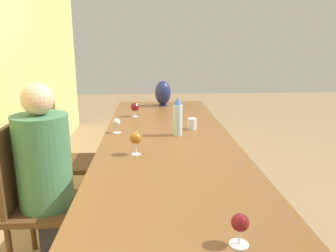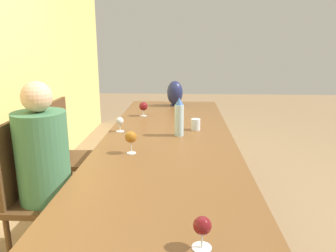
{
  "view_description": "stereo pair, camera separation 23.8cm",
  "coord_description": "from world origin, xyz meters",
  "px_view_note": "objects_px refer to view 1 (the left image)",
  "views": [
    {
      "loc": [
        -2.34,
        0.13,
        1.48
      ],
      "look_at": [
        -0.03,
        0.0,
        0.88
      ],
      "focal_mm": 35.0,
      "sensor_mm": 36.0,
      "label": 1
    },
    {
      "loc": [
        -2.34,
        -0.11,
        1.48
      ],
      "look_at": [
        -0.03,
        0.0,
        0.88
      ],
      "focal_mm": 35.0,
      "sensor_mm": 36.0,
      "label": 2
    }
  ],
  "objects_px": {
    "wine_glass_0": "(136,138)",
    "chair_near": "(35,196)",
    "water_tumbler": "(192,124)",
    "vase": "(163,93)",
    "wine_glass_3": "(240,224)",
    "wine_glass_2": "(116,123)",
    "person_near": "(47,174)",
    "water_bottle": "(178,117)",
    "chair_far": "(65,155)",
    "wine_glass_1": "(135,107)"
  },
  "relations": [
    {
      "from": "vase",
      "to": "wine_glass_3",
      "type": "height_order",
      "value": "vase"
    },
    {
      "from": "chair_far",
      "to": "water_bottle",
      "type": "bearing_deg",
      "value": -109.41
    },
    {
      "from": "water_tumbler",
      "to": "vase",
      "type": "bearing_deg",
      "value": 10.87
    },
    {
      "from": "water_tumbler",
      "to": "chair_near",
      "type": "xyz_separation_m",
      "value": [
        -0.62,
        1.08,
        -0.31
      ]
    },
    {
      "from": "water_tumbler",
      "to": "wine_glass_0",
      "type": "distance_m",
      "value": 0.73
    },
    {
      "from": "wine_glass_1",
      "to": "chair_far",
      "type": "relative_size",
      "value": 0.14
    },
    {
      "from": "wine_glass_0",
      "to": "wine_glass_3",
      "type": "bearing_deg",
      "value": -157.75
    },
    {
      "from": "wine_glass_0",
      "to": "wine_glass_2",
      "type": "bearing_deg",
      "value": 18.38
    },
    {
      "from": "wine_glass_0",
      "to": "water_tumbler",
      "type": "bearing_deg",
      "value": -36.32
    },
    {
      "from": "water_bottle",
      "to": "wine_glass_0",
      "type": "distance_m",
      "value": 0.52
    },
    {
      "from": "water_bottle",
      "to": "water_tumbler",
      "type": "distance_m",
      "value": 0.23
    },
    {
      "from": "wine_glass_2",
      "to": "chair_near",
      "type": "xyz_separation_m",
      "value": [
        -0.54,
        0.48,
        -0.34
      ]
    },
    {
      "from": "vase",
      "to": "wine_glass_0",
      "type": "height_order",
      "value": "vase"
    },
    {
      "from": "water_bottle",
      "to": "wine_glass_1",
      "type": "xyz_separation_m",
      "value": [
        0.66,
        0.35,
        -0.05
      ]
    },
    {
      "from": "water_tumbler",
      "to": "wine_glass_3",
      "type": "distance_m",
      "value": 1.57
    },
    {
      "from": "vase",
      "to": "wine_glass_3",
      "type": "distance_m",
      "value": 2.59
    },
    {
      "from": "chair_near",
      "to": "wine_glass_2",
      "type": "bearing_deg",
      "value": -41.56
    },
    {
      "from": "water_bottle",
      "to": "wine_glass_1",
      "type": "distance_m",
      "value": 0.75
    },
    {
      "from": "water_tumbler",
      "to": "vase",
      "type": "height_order",
      "value": "vase"
    },
    {
      "from": "vase",
      "to": "person_near",
      "type": "height_order",
      "value": "person_near"
    },
    {
      "from": "wine_glass_1",
      "to": "wine_glass_3",
      "type": "bearing_deg",
      "value": -167.68
    },
    {
      "from": "wine_glass_2",
      "to": "wine_glass_3",
      "type": "xyz_separation_m",
      "value": [
        -1.49,
        -0.57,
        0.0
      ]
    },
    {
      "from": "wine_glass_0",
      "to": "wine_glass_1",
      "type": "height_order",
      "value": "wine_glass_0"
    },
    {
      "from": "water_bottle",
      "to": "person_near",
      "type": "bearing_deg",
      "value": 117.5
    },
    {
      "from": "wine_glass_1",
      "to": "person_near",
      "type": "distance_m",
      "value": 1.24
    },
    {
      "from": "water_bottle",
      "to": "water_tumbler",
      "type": "height_order",
      "value": "water_bottle"
    },
    {
      "from": "wine_glass_3",
      "to": "wine_glass_2",
      "type": "bearing_deg",
      "value": 20.94
    },
    {
      "from": "water_tumbler",
      "to": "wine_glass_2",
      "type": "distance_m",
      "value": 0.61
    },
    {
      "from": "wine_glass_2",
      "to": "person_near",
      "type": "height_order",
      "value": "person_near"
    },
    {
      "from": "chair_far",
      "to": "vase",
      "type": "bearing_deg",
      "value": -46.31
    },
    {
      "from": "water_tumbler",
      "to": "vase",
      "type": "distance_m",
      "value": 1.04
    },
    {
      "from": "wine_glass_2",
      "to": "wine_glass_1",
      "type": "bearing_deg",
      "value": -12.07
    },
    {
      "from": "vase",
      "to": "wine_glass_3",
      "type": "xyz_separation_m",
      "value": [
        -2.59,
        -0.16,
        -0.06
      ]
    },
    {
      "from": "wine_glass_1",
      "to": "wine_glass_0",
      "type": "bearing_deg",
      "value": -177.36
    },
    {
      "from": "water_tumbler",
      "to": "chair_far",
      "type": "distance_m",
      "value": 1.14
    },
    {
      "from": "water_bottle",
      "to": "chair_near",
      "type": "xyz_separation_m",
      "value": [
        -0.45,
        0.95,
        -0.4
      ]
    },
    {
      "from": "water_tumbler",
      "to": "chair_far",
      "type": "relative_size",
      "value": 0.09
    },
    {
      "from": "wine_glass_0",
      "to": "wine_glass_3",
      "type": "distance_m",
      "value": 1.06
    },
    {
      "from": "wine_glass_0",
      "to": "wine_glass_1",
      "type": "distance_m",
      "value": 1.08
    },
    {
      "from": "wine_glass_0",
      "to": "chair_near",
      "type": "distance_m",
      "value": 0.75
    },
    {
      "from": "water_tumbler",
      "to": "vase",
      "type": "xyz_separation_m",
      "value": [
        1.02,
        0.2,
        0.1
      ]
    },
    {
      "from": "chair_near",
      "to": "chair_far",
      "type": "bearing_deg",
      "value": 0.0
    },
    {
      "from": "vase",
      "to": "wine_glass_3",
      "type": "relative_size",
      "value": 2.3
    },
    {
      "from": "water_tumbler",
      "to": "wine_glass_2",
      "type": "height_order",
      "value": "wine_glass_2"
    },
    {
      "from": "vase",
      "to": "wine_glass_2",
      "type": "xyz_separation_m",
      "value": [
        -1.09,
        0.41,
        -0.06
      ]
    },
    {
      "from": "wine_glass_1",
      "to": "chair_near",
      "type": "xyz_separation_m",
      "value": [
        -1.11,
        0.6,
        -0.35
      ]
    },
    {
      "from": "wine_glass_0",
      "to": "wine_glass_3",
      "type": "relative_size",
      "value": 1.23
    },
    {
      "from": "water_bottle",
      "to": "wine_glass_1",
      "type": "relative_size",
      "value": 2.16
    },
    {
      "from": "wine_glass_3",
      "to": "person_near",
      "type": "distance_m",
      "value": 1.37
    },
    {
      "from": "person_near",
      "to": "chair_near",
      "type": "bearing_deg",
      "value": 90.0
    }
  ]
}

